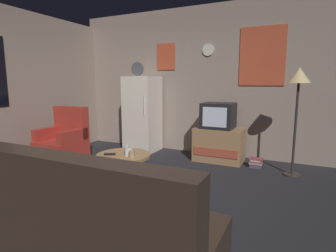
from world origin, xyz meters
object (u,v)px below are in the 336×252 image
(fridge, at_px, (142,114))
(mug_ceramic_tan, at_px, (132,154))
(mug_ceramic_white, at_px, (129,152))
(crt_tv, at_px, (218,116))
(book_stack, at_px, (256,163))
(tv_stand, at_px, (219,144))
(remote_control, at_px, (110,154))
(armchair, at_px, (64,143))
(standing_lamp, at_px, (299,84))
(wine_glass, at_px, (127,150))
(coffee_table, at_px, (124,170))
(couch, at_px, (100,231))

(fridge, relative_size, mug_ceramic_tan, 19.67)
(mug_ceramic_white, xyz_separation_m, mug_ceramic_tan, (0.08, -0.07, 0.00))
(crt_tv, xyz_separation_m, book_stack, (0.68, -0.12, -0.73))
(fridge, xyz_separation_m, book_stack, (2.26, -0.17, -0.68))
(tv_stand, height_order, remote_control, tv_stand)
(armchair, distance_m, book_stack, 3.28)
(standing_lamp, xyz_separation_m, mug_ceramic_white, (-1.92, -1.46, -0.88))
(mug_ceramic_tan, bearing_deg, remote_control, -176.28)
(remote_control, bearing_deg, mug_ceramic_tan, -24.17)
(crt_tv, xyz_separation_m, wine_glass, (-0.72, -1.77, -0.30))
(wine_glass, distance_m, book_stack, 2.21)
(standing_lamp, bearing_deg, crt_tv, 166.87)
(mug_ceramic_tan, xyz_separation_m, armchair, (-1.77, 0.55, -0.14))
(coffee_table, relative_size, couch, 0.42)
(mug_ceramic_tan, height_order, armchair, armchair)
(tv_stand, relative_size, mug_ceramic_white, 9.33)
(couch, bearing_deg, armchair, 141.22)
(tv_stand, height_order, mug_ceramic_white, tv_stand)
(remote_control, bearing_deg, couch, -82.66)
(tv_stand, bearing_deg, crt_tv, -178.04)
(wine_glass, relative_size, book_stack, 0.70)
(standing_lamp, xyz_separation_m, couch, (-1.22, -2.90, -1.05))
(coffee_table, height_order, wine_glass, wine_glass)
(crt_tv, distance_m, wine_glass, 1.94)
(standing_lamp, distance_m, remote_control, 2.82)
(couch, bearing_deg, coffee_table, 119.09)
(armchair, bearing_deg, tv_stand, 27.61)
(mug_ceramic_white, bearing_deg, standing_lamp, 37.11)
(fridge, xyz_separation_m, couch, (1.58, -3.24, -0.44))
(mug_ceramic_white, bearing_deg, wine_glass, -123.53)
(standing_lamp, bearing_deg, armchair, -164.89)
(coffee_table, distance_m, wine_glass, 0.31)
(coffee_table, height_order, remote_control, remote_control)
(tv_stand, xyz_separation_m, coffee_table, (-0.84, -1.72, -0.08))
(crt_tv, bearing_deg, standing_lamp, -13.13)
(remote_control, bearing_deg, crt_tv, 34.69)
(remote_control, bearing_deg, fridge, 80.51)
(remote_control, relative_size, book_stack, 0.70)
(standing_lamp, height_order, mug_ceramic_tan, standing_lamp)
(mug_ceramic_white, xyz_separation_m, armchair, (-1.69, 0.48, -0.14))
(crt_tv, xyz_separation_m, coffee_table, (-0.81, -1.72, -0.59))
(standing_lamp, distance_m, mug_ceramic_tan, 2.55)
(fridge, height_order, couch, fridge)
(wine_glass, bearing_deg, remote_control, -165.99)
(coffee_table, distance_m, armchair, 1.65)
(mug_ceramic_white, height_order, armchair, armchair)
(fridge, height_order, coffee_table, fridge)
(standing_lamp, bearing_deg, couch, -112.87)
(book_stack, bearing_deg, mug_ceramic_white, -130.30)
(tv_stand, distance_m, mug_ceramic_tan, 1.93)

